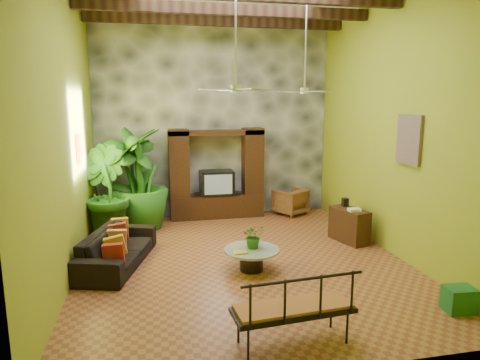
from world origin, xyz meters
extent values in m
plane|color=brown|center=(0.00, 0.00, 0.00)|extent=(7.00, 7.00, 0.00)
cube|color=#9EA625|center=(0.00, 3.50, 2.50)|extent=(6.00, 0.02, 5.00)
cube|color=#9EA625|center=(-3.00, 0.00, 2.50)|extent=(0.02, 7.00, 5.00)
cube|color=#9EA625|center=(3.00, 0.00, 2.50)|extent=(0.02, 7.00, 5.00)
cube|color=#3C3F44|center=(0.00, 3.44, 2.50)|extent=(5.98, 0.10, 4.98)
cube|color=#301F0F|center=(0.00, 1.30, 4.78)|extent=(5.95, 0.16, 0.22)
cube|color=#301F0F|center=(0.00, 2.60, 4.78)|extent=(5.95, 0.16, 0.22)
cube|color=black|center=(0.00, 3.14, 0.30)|extent=(2.40, 0.50, 0.60)
cube|color=black|center=(-0.95, 3.14, 1.30)|extent=(0.50, 0.48, 2.00)
cube|color=black|center=(0.95, 3.14, 1.30)|extent=(0.50, 0.48, 2.00)
cube|color=black|center=(0.00, 3.14, 2.20)|extent=(2.40, 0.48, 0.12)
cube|color=black|center=(0.00, 3.12, 0.92)|extent=(0.85, 0.52, 0.62)
cube|color=#8C99A8|center=(0.00, 2.85, 0.92)|extent=(0.70, 0.02, 0.50)
cylinder|color=silver|center=(-0.20, -0.40, 4.10)|extent=(0.04, 0.04, 1.80)
cylinder|color=silver|center=(-0.20, -0.40, 3.20)|extent=(0.18, 0.18, 0.12)
cube|color=silver|center=(0.15, -0.31, 3.18)|extent=(0.58, 0.26, 0.01)
cube|color=silver|center=(-0.29, -0.05, 3.18)|extent=(0.26, 0.58, 0.01)
cube|color=silver|center=(-0.55, -0.49, 3.18)|extent=(0.58, 0.26, 0.01)
cube|color=silver|center=(-0.11, -0.75, 3.18)|extent=(0.26, 0.58, 0.01)
cylinder|color=silver|center=(1.60, 1.20, 4.10)|extent=(0.04, 0.04, 1.80)
cylinder|color=silver|center=(1.60, 1.20, 3.20)|extent=(0.18, 0.18, 0.12)
cube|color=silver|center=(1.95, 1.29, 3.18)|extent=(0.58, 0.26, 0.01)
cube|color=silver|center=(1.51, 1.55, 3.18)|extent=(0.26, 0.58, 0.01)
cube|color=silver|center=(1.25, 1.11, 3.18)|extent=(0.58, 0.26, 0.01)
cube|color=silver|center=(1.69, 0.85, 3.18)|extent=(0.26, 0.58, 0.01)
cube|color=orange|center=(-2.96, 1.00, 2.10)|extent=(0.06, 0.32, 0.55)
cube|color=navy|center=(2.96, -0.60, 2.30)|extent=(0.06, 0.70, 0.90)
imported|color=black|center=(-2.30, 0.27, 0.32)|extent=(1.44, 2.37, 0.65)
imported|color=#945B35|center=(1.97, 3.03, 0.34)|extent=(1.02, 1.02, 0.69)
imported|color=#26641A|center=(-2.05, 2.55, 1.19)|extent=(1.51, 1.36, 2.38)
imported|color=#25651A|center=(-2.65, 1.92, 1.03)|extent=(1.43, 1.45, 2.06)
imported|color=#276B1C|center=(-1.92, 2.51, 1.19)|extent=(1.50, 1.50, 2.38)
cylinder|color=black|center=(0.06, -0.49, 0.18)|extent=(0.42, 0.42, 0.36)
cylinder|color=#B8C5BF|center=(0.06, -0.49, 0.38)|extent=(0.99, 0.99, 0.04)
imported|color=#225717|center=(0.11, -0.44, 0.62)|extent=(0.40, 0.35, 0.44)
cube|color=gold|center=(-0.19, -0.66, 0.41)|extent=(0.26, 0.19, 0.03)
cube|color=black|center=(0.03, -2.88, 0.45)|extent=(1.56, 0.64, 0.06)
cube|color=#A75F2F|center=(0.03, -2.88, 0.49)|extent=(1.48, 0.58, 0.06)
cube|color=black|center=(0.03, -3.15, 0.72)|extent=(1.52, 0.17, 0.54)
cube|color=#322010|center=(2.49, 0.62, 0.36)|extent=(0.63, 0.98, 0.72)
cube|color=#1C6A25|center=(2.65, -2.58, 0.18)|extent=(0.44, 0.35, 0.37)
camera|label=1|loc=(-1.63, -7.54, 3.02)|focal=32.00mm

